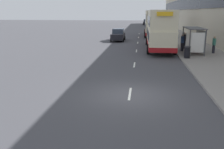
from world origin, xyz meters
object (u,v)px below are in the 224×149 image
Objects in this scene: car_0 at (118,35)px; litter_bin at (187,52)px; car_3 at (151,25)px; pedestrian_at_shelter at (182,42)px; pedestrian_1 at (214,45)px; car_2 at (146,22)px; car_1 at (148,23)px; pedestrian_4 at (203,44)px; double_decker_bus_near at (160,29)px; bus_shelter at (196,36)px; pedestrian_3 at (184,40)px; pedestrian_2 at (177,40)px; double_decker_bus_ahead at (153,23)px.

car_0 is 4.27× the size of litter_bin.
pedestrian_at_shelter is (1.98, -38.50, 0.20)m from car_3.
litter_bin is at bearing -135.15° from pedestrian_1.
car_0 is at bearing 118.33° from litter_bin.
car_1 is at bearing -86.53° from car_2.
litter_bin is at bearing -123.60° from pedestrian_4.
pedestrian_1 is (4.85, -39.62, 0.15)m from car_3.
car_0 is at bearing -95.97° from car_2.
car_0 is 29.41m from car_3.
double_decker_bus_near is at bearing -90.45° from car_3.
car_2 is 4.01× the size of litter_bin.
pedestrian_3 is at bearing 98.98° from bus_shelter.
car_1 is 2.53× the size of pedestrian_2.
car_2 is (-0.67, 52.76, -1.43)m from double_decker_bus_near.
car_0 is at bearing 127.93° from bus_shelter.
double_decker_bus_ahead is 18.94m from pedestrian_4.
pedestrian_at_shelter is at bearing -87.00° from car_1.
pedestrian_1 is (5.14, -2.97, -1.29)m from double_decker_bus_near.
double_decker_bus_near reaches higher than pedestrian_2.
pedestrian_at_shelter reaches higher than pedestrian_4.
pedestrian_2 reaches higher than litter_bin.
car_1 is at bearing 90.12° from double_decker_bus_ahead.
car_2 is at bearing 92.85° from pedestrian_2.
litter_bin is at bearing -70.98° from double_decker_bus_near.
litter_bin is (-1.22, -2.69, -1.21)m from bus_shelter.
car_3 is at bearing 89.55° from double_decker_bus_near.
double_decker_bus_near is (-3.30, 3.33, 0.41)m from bus_shelter.
litter_bin is at bearing 118.33° from car_0.
bus_shelter is 0.93× the size of car_3.
car_3 is at bearing 92.94° from pedestrian_at_shelter.
double_decker_bus_ahead is 29.43m from car_1.
car_2 is 58.84m from litter_bin.
car_0 reaches higher than car_2.
car_3 is 2.72× the size of pedestrian_1.
pedestrian_4 is at bearing -55.16° from pedestrian_2.
car_3 is 2.56× the size of pedestrian_3.
pedestrian_4 is at bearing 131.46° from car_0.
bus_shelter is 1.99m from pedestrian_at_shelter.
car_1 is at bearing 95.14° from pedestrian_4.
car_0 is 1.05× the size of car_1.
double_decker_bus_near is 5.22m from pedestrian_4.
double_decker_bus_near is at bearing -89.76° from car_1.
double_decker_bus_ahead is at bearing 97.84° from pedestrian_at_shelter.
car_3 is (-3.01, 39.98, -1.04)m from bus_shelter.
pedestrian_3 is at bearing -86.23° from car_1.
car_0 is 2.65× the size of pedestrian_2.
pedestrian_1 is at bearing -44.48° from pedestrian_2.
pedestrian_4 is (0.82, 0.39, -0.85)m from bus_shelter.
pedestrian_3 is at bearing 0.32° from double_decker_bus_near.
bus_shelter reaches higher than car_2.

